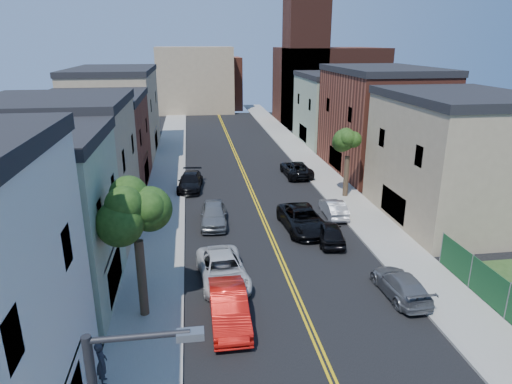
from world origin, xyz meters
name	(u,v)px	position (x,y,z in m)	size (l,w,h in m)	color
sidewalk_left	(167,172)	(-7.90, 40.00, 0.07)	(3.20, 100.00, 0.15)	gray
sidewalk_right	(315,167)	(7.90, 40.00, 0.07)	(3.20, 100.00, 0.15)	gray
curb_left	(184,172)	(-6.15, 40.00, 0.07)	(0.30, 100.00, 0.15)	gray
curb_right	(299,167)	(6.15, 40.00, 0.07)	(0.30, 100.00, 0.15)	gray
bldg_left_palegrn	(15,229)	(-14.00, 16.00, 4.25)	(9.00, 8.00, 8.50)	gray
bldg_left_tan_near	(62,174)	(-14.00, 25.00, 4.50)	(9.00, 10.00, 9.00)	#998466
bldg_left_brick	(94,145)	(-14.00, 36.00, 4.00)	(9.00, 12.00, 8.00)	brown
bldg_left_tan_far	(116,114)	(-14.00, 50.00, 4.75)	(9.00, 16.00, 9.50)	#998466
bldg_right_tan	(454,162)	(14.00, 24.00, 4.50)	(9.00, 12.00, 9.00)	#998466
bldg_right_brick	(379,123)	(14.00, 38.00, 5.00)	(9.00, 14.00, 10.00)	brown
bldg_right_palegrn	(337,111)	(14.00, 52.00, 4.25)	(9.00, 12.00, 8.50)	gray
church	(323,78)	(16.33, 67.07, 7.24)	(16.20, 14.20, 22.60)	#4C2319
backdrop_left	(195,80)	(-4.00, 82.00, 6.00)	(14.00, 8.00, 12.00)	#998466
backdrop_center	(215,83)	(0.00, 86.00, 5.00)	(10.00, 8.00, 10.00)	brown
tree_left_mid	(135,191)	(-7.88, 14.01, 6.58)	(5.20, 5.20, 9.29)	#3D321E
tree_right_far	(349,132)	(7.92, 30.01, 5.76)	(4.40, 4.40, 8.03)	#3D321E
red_sedan	(229,307)	(-3.80, 12.87, 0.83)	(1.76, 5.04, 1.66)	red
white_pickup	(223,270)	(-3.80, 16.83, 0.77)	(2.54, 5.52, 1.53)	silver
grey_car_left	(214,214)	(-3.83, 25.38, 0.81)	(1.92, 4.77, 1.63)	slate
black_car_left	(190,182)	(-5.50, 34.16, 0.75)	(2.09, 5.14, 1.49)	black
grey_car_right	(400,285)	(5.50, 13.99, 0.66)	(1.86, 4.57, 1.32)	#54565B
black_car_right	(330,232)	(3.80, 21.16, 0.71)	(1.67, 4.16, 1.42)	black
silver_car_right	(334,208)	(5.50, 25.73, 0.66)	(1.40, 4.02, 1.32)	#B0B3B9
dark_car_right_far	(296,169)	(5.15, 37.07, 0.75)	(2.49, 5.40, 1.50)	black
black_suv_lane	(303,219)	(2.48, 23.49, 0.81)	(2.68, 5.82, 1.62)	black
pedestrian_left	(102,363)	(-9.10, 9.34, 1.07)	(0.67, 0.44, 1.83)	#222329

